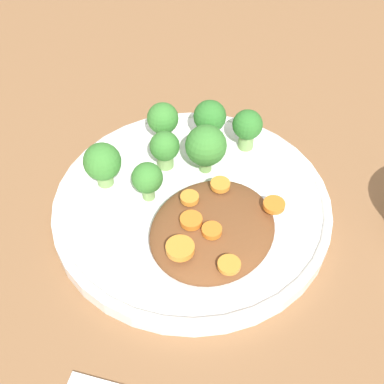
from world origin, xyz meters
The scene contains 17 objects.
ground_plane centered at (0.00, 0.00, 0.00)m, with size 4.00×4.00×0.00m, color #8C603D.
plate centered at (0.00, 0.00, 0.01)m, with size 0.29×0.29×0.02m.
stew_mound centered at (0.03, 0.04, 0.03)m, with size 0.13×0.12×0.03m, color brown.
broccoli_floret_0 centered at (0.03, -0.09, 0.05)m, with size 0.04×0.04×0.05m.
broccoli_floret_1 centered at (-0.05, -0.01, 0.05)m, with size 0.04×0.04×0.06m.
broccoli_floret_2 centered at (-0.06, -0.08, 0.05)m, with size 0.04×0.04×0.05m.
broccoli_floret_3 centered at (0.02, -0.04, 0.04)m, with size 0.03×0.03×0.05m.
broccoli_floret_4 centered at (-0.09, -0.03, 0.05)m, with size 0.04×0.04×0.05m.
broccoli_floret_5 centered at (-0.03, -0.05, 0.04)m, with size 0.03×0.03×0.05m.
broccoli_floret_6 centered at (-0.10, 0.01, 0.05)m, with size 0.03×0.03×0.05m.
carrot_slice_0 centered at (0.02, 0.01, 0.05)m, with size 0.02×0.02×0.01m, color orange.
carrot_slice_1 centered at (0.07, 0.04, 0.05)m, with size 0.03×0.03×0.01m, color orange.
carrot_slice_2 centered at (0.04, 0.03, 0.05)m, with size 0.02×0.02×0.01m, color orange.
carrot_slice_3 centered at (0.04, 0.05, 0.05)m, with size 0.02×0.02×0.01m, color orange.
carrot_slice_4 centered at (0.07, 0.08, 0.05)m, with size 0.02×0.02×0.00m, color orange.
carrot_slice_5 centered at (-0.02, 0.08, 0.05)m, with size 0.02×0.02×0.01m, color orange.
carrot_slice_6 centered at (-0.01, 0.03, 0.05)m, with size 0.02×0.02×0.01m, color orange.
Camera 1 is at (0.31, 0.20, 0.43)m, focal length 50.00 mm.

